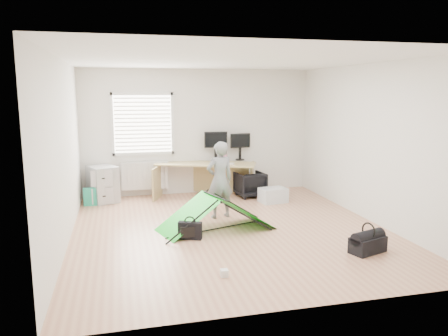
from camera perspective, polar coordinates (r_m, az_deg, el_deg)
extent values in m
plane|color=tan|center=(7.22, 0.76, -7.98)|extent=(5.50, 5.50, 0.00)
cube|color=silver|center=(9.60, -3.34, 4.71)|extent=(5.00, 0.02, 2.70)
cube|color=silver|center=(9.40, -10.56, 5.68)|extent=(1.20, 0.06, 1.20)
cube|color=silver|center=(9.50, -10.33, -0.97)|extent=(1.00, 0.12, 0.60)
cube|color=tan|center=(9.38, -2.39, -1.52)|extent=(2.21, 1.40, 0.72)
cube|color=#AEAFB3|center=(9.23, -15.55, -2.01)|extent=(0.69, 0.77, 0.74)
cube|color=black|center=(9.52, -1.09, 2.30)|extent=(0.51, 0.15, 0.48)
cube|color=black|center=(9.70, 2.10, 2.33)|extent=(0.47, 0.16, 0.44)
cube|color=beige|center=(9.15, -0.18, 0.56)|extent=(0.51, 0.29, 0.02)
cylinder|color=#C46E8F|center=(9.45, 0.16, 1.63)|extent=(0.08, 0.08, 0.27)
imported|color=black|center=(9.36, 3.42, -2.14)|extent=(0.63, 0.65, 0.53)
imported|color=slate|center=(7.72, -0.55, -1.56)|extent=(0.55, 0.42, 1.37)
cube|color=silver|center=(8.94, 6.44, -3.55)|extent=(0.58, 0.45, 0.29)
cube|color=#1F9874|center=(9.03, -16.93, -3.61)|extent=(0.30, 0.14, 0.35)
cube|color=black|center=(6.74, -4.45, -8.14)|extent=(0.37, 0.24, 0.27)
cube|color=silver|center=(5.46, 0.03, -13.56)|extent=(0.09, 0.09, 0.09)
cube|color=black|center=(6.51, 18.26, -9.49)|extent=(0.57, 0.41, 0.23)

